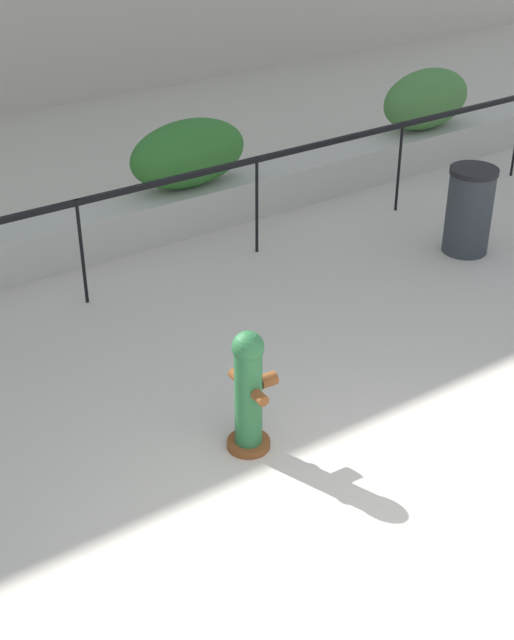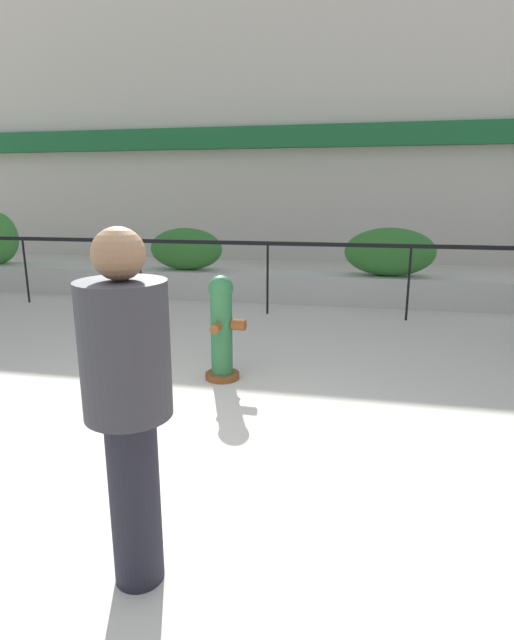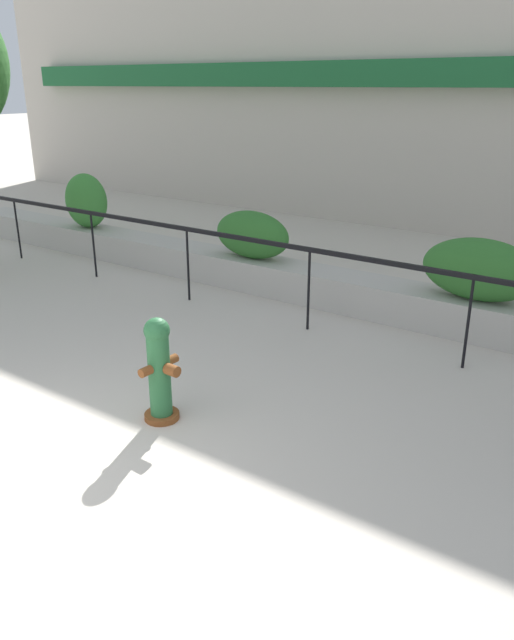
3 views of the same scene
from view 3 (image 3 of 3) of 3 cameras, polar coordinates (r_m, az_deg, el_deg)
building_facade at (r=14.57m, az=20.91°, el=22.84°), size 30.00×1.36×8.00m
planter_wall_low at (r=9.41m, az=8.13°, el=2.61°), size 18.00×0.70×0.50m
fence_railing_segment at (r=8.27m, az=4.83°, el=5.74°), size 15.00×0.05×1.15m
hedge_bush_0 at (r=12.78m, az=-15.36°, el=10.48°), size 0.96×0.66×1.04m
hedge_bush_1 at (r=10.11m, az=-0.46°, el=7.81°), size 1.37×0.57×0.76m
hedge_bush_2 at (r=8.57m, az=19.72°, el=4.36°), size 1.52×0.65×0.82m
fire_hydrant at (r=6.17m, az=-8.91°, el=-4.43°), size 0.44×0.48×1.08m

